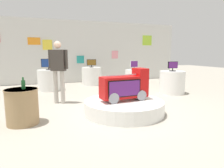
% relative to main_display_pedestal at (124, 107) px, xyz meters
% --- Properties ---
extents(ground_plane, '(30.00, 30.00, 0.00)m').
position_rel_main_display_pedestal_xyz_m(ground_plane, '(-0.05, 0.16, -0.15)').
color(ground_plane, '#A8A091').
extents(back_wall_display, '(10.38, 0.13, 2.93)m').
position_rel_main_display_pedestal_xyz_m(back_wall_display, '(-0.07, 5.42, 1.31)').
color(back_wall_display, silver).
rests_on(back_wall_display, ground).
extents(main_display_pedestal, '(1.86, 1.86, 0.31)m').
position_rel_main_display_pedestal_xyz_m(main_display_pedestal, '(0.00, 0.00, 0.00)').
color(main_display_pedestal, white).
rests_on(main_display_pedestal, ground).
extents(novelty_firetruck_tv, '(1.15, 0.52, 0.74)m').
position_rel_main_display_pedestal_xyz_m(novelty_firetruck_tv, '(0.02, -0.00, 0.46)').
color(novelty_firetruck_tv, gray).
rests_on(novelty_firetruck_tv, main_display_pedestal).
extents(display_pedestal_left_rear, '(0.84, 0.84, 0.79)m').
position_rel_main_display_pedestal_xyz_m(display_pedestal_left_rear, '(-1.54, 3.65, 0.24)').
color(display_pedestal_left_rear, white).
rests_on(display_pedestal_left_rear, ground).
extents(tv_on_left_rear, '(0.53, 0.21, 0.41)m').
position_rel_main_display_pedestal_xyz_m(tv_on_left_rear, '(-1.54, 3.64, 0.86)').
color(tv_on_left_rear, black).
rests_on(tv_on_left_rear, display_pedestal_left_rear).
extents(display_pedestal_center_rear, '(0.66, 0.66, 0.79)m').
position_rel_main_display_pedestal_xyz_m(display_pedestal_center_rear, '(1.51, 2.60, 0.24)').
color(display_pedestal_center_rear, white).
rests_on(display_pedestal_center_rear, ground).
extents(tv_on_center_rear, '(0.37, 0.21, 0.33)m').
position_rel_main_display_pedestal_xyz_m(tv_on_center_rear, '(1.51, 2.60, 0.81)').
color(tv_on_center_rear, black).
rests_on(tv_on_center_rear, display_pedestal_center_rear).
extents(display_pedestal_right_rear, '(0.86, 0.86, 0.79)m').
position_rel_main_display_pedestal_xyz_m(display_pedestal_right_rear, '(0.30, 4.40, 0.24)').
color(display_pedestal_right_rear, white).
rests_on(display_pedestal_right_rear, ground).
extents(tv_on_right_rear, '(0.41, 0.18, 0.35)m').
position_rel_main_display_pedestal_xyz_m(tv_on_right_rear, '(0.30, 4.39, 0.82)').
color(tv_on_right_rear, black).
rests_on(tv_on_right_rear, display_pedestal_right_rear).
extents(display_pedestal_far_right, '(0.87, 0.87, 0.79)m').
position_rel_main_display_pedestal_xyz_m(display_pedestal_far_right, '(2.51, 1.60, 0.24)').
color(display_pedestal_far_right, white).
rests_on(display_pedestal_far_right, ground).
extents(tv_on_far_right, '(0.37, 0.23, 0.33)m').
position_rel_main_display_pedestal_xyz_m(tv_on_far_right, '(2.51, 1.59, 0.80)').
color(tv_on_far_right, black).
rests_on(tv_on_far_right, display_pedestal_far_right).
extents(side_table_round, '(0.64, 0.64, 0.71)m').
position_rel_main_display_pedestal_xyz_m(side_table_round, '(-2.18, 0.01, 0.21)').
color(side_table_round, '#9E7F56').
rests_on(side_table_round, ground).
extents(bottle_on_side_table, '(0.07, 0.07, 0.23)m').
position_rel_main_display_pedestal_xyz_m(bottle_on_side_table, '(-2.13, -0.00, 0.65)').
color(bottle_on_side_table, '#195926').
rests_on(bottle_on_side_table, side_table_round).
extents(shopper_browsing_near_truck, '(0.50, 0.36, 1.73)m').
position_rel_main_display_pedestal_xyz_m(shopper_browsing_near_truck, '(-1.35, 1.47, 0.86)').
color(shopper_browsing_near_truck, '#B2ADA3').
rests_on(shopper_browsing_near_truck, ground).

